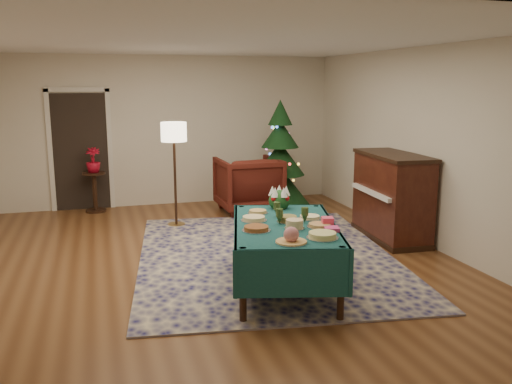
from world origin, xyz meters
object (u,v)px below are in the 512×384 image
object	(u,v)px
gift_box	(327,222)
side_table	(95,193)
piano	(392,197)
armchair	(248,182)
christmas_tree	(280,161)
potted_plant	(93,166)
floor_lamp	(174,138)
buffet_table	(285,237)

from	to	relation	value
gift_box	side_table	bearing A→B (deg)	117.25
piano	gift_box	bearing A→B (deg)	-136.32
armchair	piano	bearing A→B (deg)	121.85
christmas_tree	armchair	bearing A→B (deg)	178.73
gift_box	potted_plant	xyz separation A→B (m)	(-2.36, 4.58, 0.04)
floor_lamp	piano	size ratio (longest dim) A/B	1.11
piano	buffet_table	bearing A→B (deg)	-146.12
armchair	side_table	size ratio (longest dim) A/B	1.52
christmas_tree	piano	xyz separation A→B (m)	(0.93, -2.21, -0.26)
buffet_table	floor_lamp	world-z (taller)	floor_lamp
floor_lamp	piano	bearing A→B (deg)	-29.15
armchair	floor_lamp	size ratio (longest dim) A/B	0.65
christmas_tree	potted_plant	bearing A→B (deg)	167.12
floor_lamp	armchair	bearing A→B (deg)	24.81
piano	side_table	bearing A→B (deg)	144.30
buffet_table	potted_plant	distance (m)	4.78
side_table	potted_plant	distance (m)	0.48
buffet_table	armchair	size ratio (longest dim) A/B	1.98
floor_lamp	potted_plant	xyz separation A→B (m)	(-1.22, 1.34, -0.56)
christmas_tree	piano	world-z (taller)	christmas_tree
armchair	buffet_table	bearing A→B (deg)	78.25
floor_lamp	piano	distance (m)	3.37
gift_box	armchair	world-z (taller)	armchair
buffet_table	piano	size ratio (longest dim) A/B	1.42
floor_lamp	christmas_tree	size ratio (longest dim) A/B	0.84
buffet_table	potted_plant	xyz separation A→B (m)	(-1.96, 4.35, 0.23)
side_table	gift_box	bearing A→B (deg)	-62.75
buffet_table	armchair	distance (m)	3.70
potted_plant	piano	bearing A→B (deg)	-35.70
piano	christmas_tree	bearing A→B (deg)	112.85
gift_box	floor_lamp	distance (m)	3.49
buffet_table	christmas_tree	world-z (taller)	christmas_tree
armchair	potted_plant	bearing A→B (deg)	-17.57
gift_box	floor_lamp	world-z (taller)	floor_lamp
buffet_table	potted_plant	bearing A→B (deg)	114.28
gift_box	piano	world-z (taller)	piano
christmas_tree	buffet_table	bearing A→B (deg)	-108.07
buffet_table	piano	world-z (taller)	piano
side_table	buffet_table	bearing A→B (deg)	-65.72
side_table	christmas_tree	distance (m)	3.27
buffet_table	floor_lamp	bearing A→B (deg)	103.88
gift_box	armchair	distance (m)	3.88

